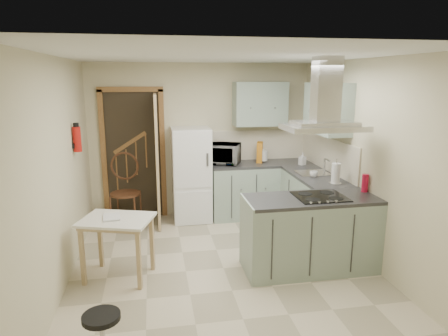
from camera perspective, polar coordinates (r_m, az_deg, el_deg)
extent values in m
plane|color=beige|center=(5.02, -0.08, -14.11)|extent=(4.20, 4.20, 0.00)
plane|color=silver|center=(4.48, -0.09, 15.73)|extent=(4.20, 4.20, 0.00)
plane|color=beige|center=(6.63, -3.30, 3.95)|extent=(3.60, 0.00, 3.60)
plane|color=beige|center=(4.63, -22.58, -0.94)|extent=(0.00, 4.20, 4.20)
plane|color=beige|center=(5.21, 19.80, 0.73)|extent=(0.00, 4.20, 4.20)
cube|color=brown|center=(6.59, -12.78, 1.83)|extent=(1.10, 0.12, 2.10)
cube|color=white|center=(6.41, -4.69, -0.94)|extent=(0.60, 0.60, 1.50)
cube|color=#9EB2A0|center=(6.63, 2.79, -3.14)|extent=(1.08, 0.60, 0.90)
cube|color=#9EB2A0|center=(6.25, 11.74, -4.38)|extent=(0.60, 1.95, 0.90)
cube|color=beige|center=(6.81, 4.77, 3.32)|extent=(1.68, 0.02, 0.50)
cube|color=#9EB2A0|center=(6.57, 5.17, 9.10)|extent=(0.85, 0.35, 0.70)
cube|color=#9EB2A0|center=(5.80, 14.55, 8.25)|extent=(0.35, 0.90, 0.70)
cube|color=#9EB2A0|center=(4.94, 12.22, -9.12)|extent=(1.55, 0.65, 0.90)
cube|color=black|center=(4.83, 13.58, -3.97)|extent=(0.58, 0.50, 0.01)
cube|color=silver|center=(4.67, 14.10, 5.64)|extent=(0.90, 0.55, 0.10)
cube|color=silver|center=(5.98, 12.56, -0.70)|extent=(0.45, 0.40, 0.01)
cylinder|color=#B2140F|center=(5.44, -20.25, 3.87)|extent=(0.10, 0.10, 0.32)
cube|color=#DDB588|center=(4.82, -14.85, -10.99)|extent=(0.91, 0.79, 0.72)
cube|color=#4F301A|center=(6.36, -13.91, -3.58)|extent=(0.55, 0.55, 1.03)
imported|color=black|center=(6.48, -0.44, 2.08)|extent=(0.70, 0.60, 0.33)
cylinder|color=silver|center=(6.65, 5.61, 1.81)|extent=(0.19, 0.19, 0.22)
cube|color=#C17016|center=(6.61, 5.13, 2.27)|extent=(0.16, 0.24, 0.33)
imported|color=silver|center=(6.51, 11.15, 1.32)|extent=(0.12, 0.12, 0.20)
cylinder|color=silver|center=(5.45, 15.68, -0.71)|extent=(0.12, 0.12, 0.28)
imported|color=white|center=(5.75, 12.69, -0.85)|extent=(0.12, 0.12, 0.09)
cylinder|color=red|center=(5.18, 19.49, -2.04)|extent=(0.10, 0.10, 0.22)
imported|color=#A73748|center=(4.70, -16.93, -6.31)|extent=(0.21, 0.27, 0.11)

